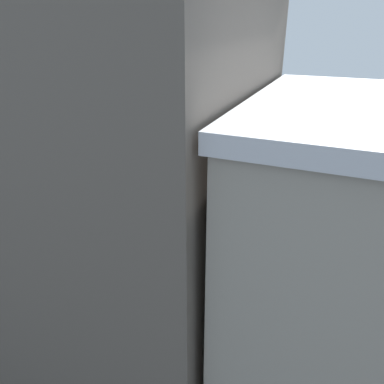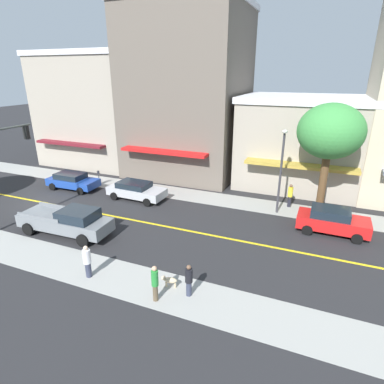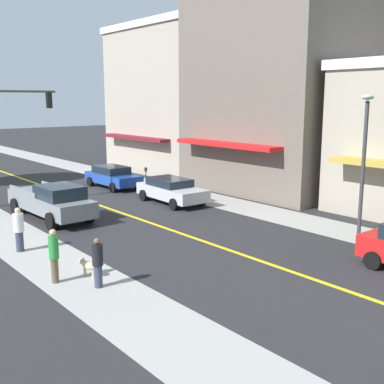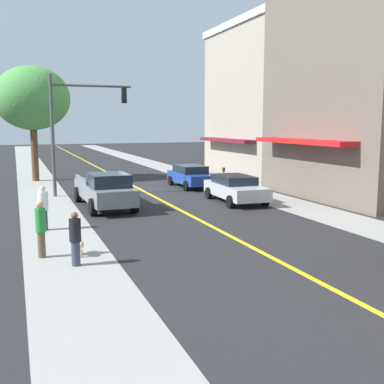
% 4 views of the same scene
% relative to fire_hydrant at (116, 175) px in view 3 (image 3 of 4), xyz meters
% --- Properties ---
extents(ground_plane, '(140.00, 140.00, 0.00)m').
position_rel_fire_hydrant_xyz_m(ground_plane, '(5.18, 2.42, -0.36)').
color(ground_plane, '#262628').
extents(sidewalk_left, '(2.68, 126.00, 0.01)m').
position_rel_fire_hydrant_xyz_m(sidewalk_left, '(-0.74, 2.42, -0.36)').
color(sidewalk_left, '#9E9E99').
rests_on(sidewalk_left, ground).
extents(road_centerline_stripe, '(0.20, 126.00, 0.00)m').
position_rel_fire_hydrant_xyz_m(road_centerline_stripe, '(5.18, 2.42, -0.36)').
color(road_centerline_stripe, yellow).
rests_on(road_centerline_stripe, ground).
extents(corner_shop_building, '(10.10, 10.86, 11.60)m').
position_rel_fire_hydrant_xyz_m(corner_shop_building, '(-7.30, -1.07, 5.45)').
color(corner_shop_building, '#A39989').
rests_on(corner_shop_building, ground).
extents(pale_office_building, '(11.22, 10.71, 15.51)m').
position_rel_fire_hydrant_xyz_m(pale_office_building, '(-7.30, 9.72, 7.40)').
color(pale_office_building, '#665B51').
rests_on(pale_office_building, ground).
extents(fire_hydrant, '(0.44, 0.24, 0.73)m').
position_rel_fire_hydrant_xyz_m(fire_hydrant, '(0.00, 0.00, 0.00)').
color(fire_hydrant, silver).
rests_on(fire_hydrant, ground).
extents(parking_meter, '(0.12, 0.18, 1.37)m').
position_rel_fire_hydrant_xyz_m(parking_meter, '(0.16, 4.11, 0.54)').
color(parking_meter, '#4C4C51').
rests_on(parking_meter, ground).
extents(traffic_light_mast, '(4.62, 0.32, 6.85)m').
position_rel_fire_hydrant_xyz_m(traffic_light_mast, '(9.14, 3.54, 4.11)').
color(traffic_light_mast, '#474C47').
rests_on(traffic_light_mast, ground).
extents(street_lamp, '(0.70, 0.36, 6.02)m').
position_rel_fire_hydrant_xyz_m(street_lamp, '(0.05, 19.84, 3.40)').
color(street_lamp, '#38383D').
rests_on(street_lamp, ground).
extents(silver_sedan_left_curb, '(2.26, 4.75, 1.41)m').
position_rel_fire_hydrant_xyz_m(silver_sedan_left_curb, '(1.69, 8.97, 0.40)').
color(silver_sedan_left_curb, '#B7BABF').
rests_on(silver_sedan_left_curb, ground).
extents(blue_sedan_left_curb, '(2.12, 4.53, 1.42)m').
position_rel_fire_hydrant_xyz_m(blue_sedan_left_curb, '(1.79, 2.59, 0.40)').
color(blue_sedan_left_curb, '#1E429E').
rests_on(blue_sedan_left_curb, ground).
extents(grey_pickup_truck, '(2.37, 6.16, 1.78)m').
position_rel_fire_hydrant_xyz_m(grey_pickup_truck, '(8.44, 8.18, 0.54)').
color(grey_pickup_truck, slate).
rests_on(grey_pickup_truck, ground).
extents(pedestrian_black_shirt, '(0.34, 0.34, 1.61)m').
position_rel_fire_hydrant_xyz_m(pedestrian_black_shirt, '(10.98, 17.50, 0.48)').
color(pedestrian_black_shirt, '#33384C').
rests_on(pedestrian_black_shirt, ground).
extents(pedestrian_green_shirt, '(0.31, 0.31, 1.78)m').
position_rel_fire_hydrant_xyz_m(pedestrian_green_shirt, '(11.87, 16.26, 0.60)').
color(pedestrian_green_shirt, brown).
rests_on(pedestrian_green_shirt, ground).
extents(pedestrian_white_shirt, '(0.39, 0.39, 1.74)m').
position_rel_fire_hydrant_xyz_m(pedestrian_white_shirt, '(11.57, 12.32, 0.55)').
color(pedestrian_white_shirt, '#33384C').
rests_on(pedestrian_white_shirt, ground).
extents(small_dog, '(0.40, 0.78, 0.58)m').
position_rel_fire_hydrant_xyz_m(small_dog, '(10.78, 16.41, 0.02)').
color(small_dog, '#C6B28C').
rests_on(small_dog, ground).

